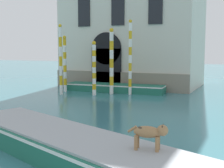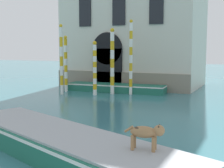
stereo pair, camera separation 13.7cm
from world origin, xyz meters
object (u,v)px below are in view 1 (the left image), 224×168
object	(u,v)px
boat_foreground	(67,144)
dog_on_deck	(150,133)
mooring_pole_4	(65,63)
mooring_pole_3	(61,59)
mooring_pole_0	(130,57)
mooring_pole_1	(112,61)
boat_moored_near_palazzo	(115,88)
mooring_pole_2	(94,68)

from	to	relation	value
boat_foreground	dog_on_deck	distance (m)	2.59
dog_on_deck	mooring_pole_4	xyz separation A→B (m)	(-9.60, 11.34, 0.82)
boat_foreground	mooring_pole_3	world-z (taller)	mooring_pole_3
mooring_pole_0	mooring_pole_1	bearing A→B (deg)	-166.06
dog_on_deck	mooring_pole_4	distance (m)	14.88
dog_on_deck	mooring_pole_4	size ratio (longest dim) A/B	0.24
boat_moored_near_palazzo	mooring_pole_2	xyz separation A→B (m)	(-0.60, -1.85, 1.41)
mooring_pole_3	mooring_pole_4	bearing A→B (deg)	112.70
mooring_pole_2	boat_foreground	bearing A→B (deg)	-65.80
boat_moored_near_palazzo	mooring_pole_0	size ratio (longest dim) A/B	1.44
mooring_pole_0	mooring_pole_2	distance (m)	2.35
mooring_pole_0	mooring_pole_3	size ratio (longest dim) A/B	1.06
dog_on_deck	mooring_pole_1	bearing A→B (deg)	110.21
boat_foreground	mooring_pole_0	bearing A→B (deg)	123.16
dog_on_deck	mooring_pole_0	world-z (taller)	mooring_pole_0
mooring_pole_1	mooring_pole_2	size ratio (longest dim) A/B	1.24
mooring_pole_1	mooring_pole_4	world-z (taller)	mooring_pole_1
mooring_pole_1	mooring_pole_2	distance (m)	1.24
mooring_pole_4	mooring_pole_3	bearing A→B (deg)	-67.30
boat_foreground	mooring_pole_2	size ratio (longest dim) A/B	2.58
mooring_pole_0	mooring_pole_3	distance (m)	4.35
mooring_pole_1	mooring_pole_4	xyz separation A→B (m)	(-3.34, -0.23, -0.21)
boat_foreground	mooring_pole_0	size ratio (longest dim) A/B	1.85
boat_moored_near_palazzo	mooring_pole_4	bearing A→B (deg)	-162.99
boat_moored_near_palazzo	boat_foreground	bearing A→B (deg)	-75.72
boat_moored_near_palazzo	mooring_pole_0	world-z (taller)	mooring_pole_0
mooring_pole_0	mooring_pole_4	size ratio (longest dim) A/B	1.25
boat_foreground	boat_moored_near_palazzo	xyz separation A→B (m)	(-4.00, 12.08, -0.08)
boat_foreground	mooring_pole_3	xyz separation A→B (m)	(-6.60, 9.57, 1.85)
boat_foreground	mooring_pole_3	bearing A→B (deg)	144.64
boat_moored_near_palazzo	mooring_pole_3	bearing A→B (deg)	-139.97
mooring_pole_2	mooring_pole_3	distance (m)	2.17
mooring_pole_2	mooring_pole_3	world-z (taller)	mooring_pole_3
mooring_pole_2	mooring_pole_4	bearing A→B (deg)	165.99
mooring_pole_1	mooring_pole_0	bearing A→B (deg)	13.94
mooring_pole_1	mooring_pole_3	bearing A→B (deg)	-151.28
dog_on_deck	boat_foreground	bearing A→B (deg)	161.02
dog_on_deck	boat_moored_near_palazzo	xyz separation A→B (m)	(-6.46, 12.55, -0.79)
mooring_pole_4	mooring_pole_1	bearing A→B (deg)	3.89
mooring_pole_0	mooring_pole_4	xyz separation A→B (m)	(-4.49, -0.51, -0.46)
mooring_pole_0	mooring_pole_4	world-z (taller)	mooring_pole_0
mooring_pole_3	mooring_pole_0	bearing A→B (deg)	24.73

